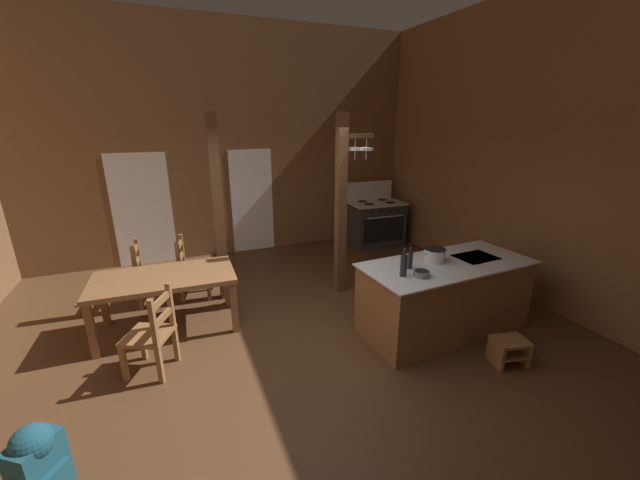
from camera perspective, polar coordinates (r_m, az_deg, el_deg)
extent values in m
cube|color=#4C301C|center=(4.59, -3.71, -17.21)|extent=(8.18, 8.34, 0.10)
cube|color=brown|center=(7.51, -13.88, 14.32)|extent=(8.18, 0.14, 4.36)
cube|color=brown|center=(6.09, 32.32, 11.39)|extent=(0.14, 8.34, 4.36)
cube|color=white|center=(7.51, -25.72, 4.15)|extent=(1.00, 0.01, 2.05)
cube|color=white|center=(7.65, -10.41, 5.86)|extent=(0.84, 0.01, 2.05)
cube|color=brown|center=(5.01, 18.58, -8.36)|extent=(2.14, 1.01, 0.90)
cube|color=silver|center=(4.83, 19.11, -3.44)|extent=(2.21, 1.07, 0.02)
cube|color=black|center=(5.15, 22.91, -2.43)|extent=(0.54, 0.43, 0.00)
cube|color=black|center=(5.46, 15.03, -10.43)|extent=(1.99, 0.14, 0.10)
cube|color=#2C2C2C|center=(8.13, 8.48, 2.49)|extent=(1.12, 0.79, 0.90)
cube|color=black|center=(7.81, 9.82, 1.57)|extent=(0.93, 0.04, 0.52)
cylinder|color=silver|center=(7.72, 10.03, 3.51)|extent=(0.83, 0.05, 0.02)
cube|color=silver|center=(8.02, 8.63, 5.70)|extent=(1.16, 0.83, 0.03)
cube|color=silver|center=(8.29, 7.49, 7.59)|extent=(1.14, 0.07, 0.40)
cylinder|color=black|center=(8.01, 10.72, 5.72)|extent=(0.21, 0.21, 0.01)
cylinder|color=black|center=(7.76, 7.57, 5.50)|extent=(0.21, 0.21, 0.01)
cylinder|color=black|center=(8.26, 9.64, 6.15)|extent=(0.21, 0.21, 0.01)
cylinder|color=black|center=(8.03, 6.56, 5.95)|extent=(0.21, 0.21, 0.01)
cylinder|color=black|center=(7.87, 12.12, 4.56)|extent=(0.04, 0.03, 0.04)
cylinder|color=black|center=(7.75, 10.74, 4.45)|extent=(0.04, 0.03, 0.04)
cylinder|color=black|center=(7.64, 9.32, 4.34)|extent=(0.04, 0.03, 0.04)
cylinder|color=black|center=(7.54, 7.86, 4.21)|extent=(0.04, 0.03, 0.04)
cube|color=brown|center=(5.53, 3.22, 4.99)|extent=(0.14, 0.14, 2.71)
cube|color=brown|center=(5.49, 5.47, 15.68)|extent=(0.57, 0.09, 0.06)
cylinder|color=silver|center=(5.49, 5.46, 14.86)|extent=(0.01, 0.01, 0.16)
cylinder|color=silver|center=(5.50, 5.43, 13.83)|extent=(0.22, 0.22, 0.04)
cylinder|color=silver|center=(5.50, 5.41, 13.00)|extent=(0.02, 0.02, 0.14)
cylinder|color=silver|center=(5.58, 7.20, 14.81)|extent=(0.01, 0.01, 0.17)
cylinder|color=silver|center=(5.59, 7.16, 13.76)|extent=(0.23, 0.23, 0.04)
cylinder|color=silver|center=(5.60, 7.13, 12.95)|extent=(0.02, 0.02, 0.14)
cube|color=brown|center=(5.50, -15.43, 4.31)|extent=(0.14, 0.14, 2.71)
cube|color=brown|center=(4.70, 27.37, -13.70)|extent=(0.41, 0.36, 0.04)
cube|color=brown|center=(4.69, 25.46, -15.63)|extent=(0.10, 0.28, 0.26)
cube|color=brown|center=(4.86, 28.69, -14.86)|extent=(0.10, 0.28, 0.26)
cube|color=brown|center=(4.77, 27.11, -15.21)|extent=(0.38, 0.35, 0.03)
cube|color=brown|center=(5.05, -22.94, -5.39)|extent=(1.73, 0.95, 0.06)
cube|color=brown|center=(5.66, -30.43, -8.12)|extent=(0.08, 0.08, 0.68)
cube|color=brown|center=(5.56, -14.22, -6.48)|extent=(0.08, 0.08, 0.68)
cube|color=brown|center=(4.97, -31.79, -11.89)|extent=(0.08, 0.08, 0.68)
cube|color=brown|center=(4.86, -13.08, -10.10)|extent=(0.08, 0.08, 0.68)
cube|color=brown|center=(5.97, -24.32, -4.94)|extent=(0.47, 0.47, 0.04)
cube|color=brown|center=(6.21, -22.15, -6.05)|extent=(0.05, 0.05, 0.41)
cube|color=brown|center=(5.86, -22.36, -7.51)|extent=(0.05, 0.05, 0.41)
cube|color=brown|center=(6.16, -25.96, -4.04)|extent=(0.05, 0.05, 0.95)
cube|color=brown|center=(5.81, -26.41, -5.39)|extent=(0.05, 0.05, 0.95)
cube|color=brown|center=(5.86, -26.66, -1.39)|extent=(0.07, 0.38, 0.07)
cube|color=brown|center=(5.92, -26.41, -3.12)|extent=(0.07, 0.38, 0.07)
cube|color=brown|center=(4.42, -25.01, -13.19)|extent=(0.59, 0.59, 0.04)
cube|color=brown|center=(4.49, -28.00, -16.54)|extent=(0.07, 0.07, 0.41)
cube|color=brown|center=(4.75, -25.64, -14.12)|extent=(0.07, 0.07, 0.41)
cube|color=brown|center=(4.17, -23.95, -14.27)|extent=(0.07, 0.07, 0.95)
cube|color=brown|center=(4.46, -21.75, -11.79)|extent=(0.07, 0.07, 0.95)
cube|color=brown|center=(4.14, -23.42, -8.63)|extent=(0.20, 0.36, 0.07)
cube|color=brown|center=(4.23, -23.10, -10.94)|extent=(0.20, 0.36, 0.07)
cube|color=brown|center=(5.92, -18.67, -4.42)|extent=(0.52, 0.52, 0.04)
cube|color=brown|center=(6.16, -16.50, -5.61)|extent=(0.06, 0.06, 0.41)
cube|color=brown|center=(5.81, -16.80, -7.09)|extent=(0.06, 0.06, 0.41)
cube|color=brown|center=(6.11, -20.26, -3.45)|extent=(0.06, 0.06, 0.95)
cube|color=brown|center=(5.76, -20.81, -4.80)|extent=(0.06, 0.06, 0.95)
cube|color=brown|center=(5.82, -20.92, -0.77)|extent=(0.11, 0.38, 0.07)
cube|color=brown|center=(5.88, -20.71, -2.52)|extent=(0.11, 0.38, 0.07)
cube|color=#194756|center=(3.68, -37.30, -26.12)|extent=(0.37, 0.39, 0.48)
cube|color=#194756|center=(3.64, -35.58, -27.78)|extent=(0.18, 0.22, 0.17)
cylinder|color=black|center=(3.80, -37.44, -24.60)|extent=(0.06, 0.06, 0.38)
cylinder|color=black|center=(3.72, -39.90, -26.12)|extent=(0.06, 0.06, 0.38)
sphere|color=#194756|center=(3.54, -38.03, -23.47)|extent=(0.38, 0.38, 0.27)
cylinder|color=silver|center=(4.79, 17.25, -2.26)|extent=(0.25, 0.25, 0.16)
cylinder|color=black|center=(4.76, 17.34, -1.30)|extent=(0.26, 0.26, 0.01)
cylinder|color=silver|center=(4.69, 15.97, -2.04)|extent=(0.05, 0.02, 0.02)
cylinder|color=silver|center=(4.86, 18.57, -1.58)|extent=(0.05, 0.02, 0.02)
cylinder|color=slate|center=(4.31, 15.41, -5.04)|extent=(0.18, 0.18, 0.06)
cylinder|color=black|center=(4.30, 15.45, -4.63)|extent=(0.15, 0.15, 0.00)
cylinder|color=#1E2328|center=(4.24, 12.78, -3.91)|extent=(0.08, 0.08, 0.25)
cylinder|color=#1E2328|center=(4.18, 12.94, -1.80)|extent=(0.03, 0.03, 0.09)
cylinder|color=#1E2328|center=(4.48, 13.70, -3.10)|extent=(0.06, 0.06, 0.19)
cylinder|color=#1E2328|center=(4.44, 13.82, -1.52)|extent=(0.03, 0.03, 0.07)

